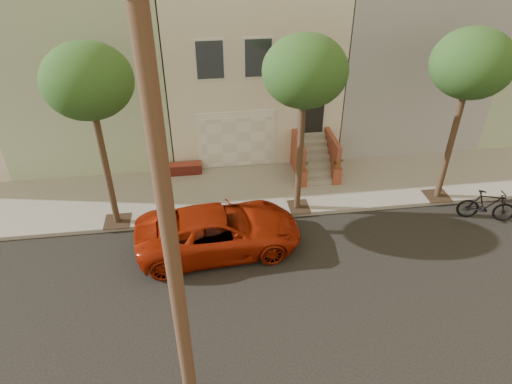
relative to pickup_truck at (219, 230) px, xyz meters
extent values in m
plane|color=black|center=(1.98, -2.15, -0.74)|extent=(90.00, 90.00, 0.00)
cube|color=gray|center=(1.98, 3.20, -0.67)|extent=(40.00, 3.70, 0.15)
cube|color=beige|center=(1.98, 9.05, 2.91)|extent=(7.00, 8.00, 7.00)
cube|color=gray|center=(-4.82, 9.05, 2.91)|extent=(6.50, 8.00, 7.00)
cube|color=#919399|center=(8.78, 9.05, 2.91)|extent=(6.50, 8.00, 7.00)
cube|color=silver|center=(1.08, 5.07, 0.66)|extent=(3.20, 0.12, 2.50)
cube|color=silver|center=(1.08, 5.01, 0.56)|extent=(2.90, 0.06, 2.20)
cube|color=gray|center=(1.08, 3.20, -0.58)|extent=(3.20, 3.70, 0.02)
cube|color=#9B332A|center=(-1.12, 4.75, -0.37)|extent=(1.40, 0.45, 0.44)
cube|color=black|center=(4.18, 5.02, 1.81)|extent=(1.00, 0.06, 2.00)
cube|color=#3F4751|center=(0.18, 5.02, 4.01)|extent=(1.00, 0.06, 1.40)
cube|color=silver|center=(0.18, 5.04, 4.01)|extent=(1.15, 0.05, 1.55)
cube|color=#3F4751|center=(1.98, 5.02, 4.01)|extent=(1.00, 0.06, 1.40)
cube|color=silver|center=(1.98, 5.04, 4.01)|extent=(1.15, 0.05, 1.55)
cube|color=#3F4751|center=(3.78, 5.02, 4.01)|extent=(1.00, 0.06, 1.40)
cube|color=silver|center=(3.78, 5.04, 4.01)|extent=(1.15, 0.05, 1.55)
cube|color=gray|center=(4.18, 3.23, -0.49)|extent=(1.20, 0.28, 0.20)
cube|color=gray|center=(4.18, 3.51, -0.29)|extent=(1.20, 0.28, 0.20)
cube|color=gray|center=(4.18, 3.79, -0.09)|extent=(1.20, 0.28, 0.20)
cube|color=gray|center=(4.18, 4.07, 0.11)|extent=(1.20, 0.28, 0.20)
cube|color=gray|center=(4.18, 4.35, 0.31)|extent=(1.20, 0.28, 0.20)
cube|color=gray|center=(4.18, 4.63, 0.51)|extent=(1.20, 0.28, 0.20)
cube|color=gray|center=(4.18, 4.91, 0.71)|extent=(1.20, 0.28, 0.20)
cube|color=brown|center=(3.48, 4.07, 0.21)|extent=(0.18, 1.96, 1.60)
cube|color=brown|center=(4.88, 4.07, 0.21)|extent=(0.18, 1.96, 1.60)
cube|color=brown|center=(3.48, 3.19, -0.24)|extent=(0.35, 0.35, 0.70)
imported|color=#1F4318|center=(3.48, 3.19, 0.33)|extent=(0.40, 0.35, 0.45)
cube|color=brown|center=(4.88, 3.19, -0.24)|extent=(0.35, 0.35, 0.70)
imported|color=#1F4318|center=(4.88, 3.19, 0.33)|extent=(0.41, 0.35, 0.45)
cube|color=#2D2116|center=(-3.52, 1.75, -0.59)|extent=(0.90, 0.90, 0.02)
cylinder|color=#322417|center=(-3.52, 1.75, 1.51)|extent=(0.22, 0.22, 4.20)
ellipsoid|color=#1F4318|center=(-3.52, 1.75, 4.56)|extent=(2.70, 2.57, 2.29)
cube|color=#2D2116|center=(2.98, 1.75, -0.59)|extent=(0.90, 0.90, 0.02)
cylinder|color=#322417|center=(2.98, 1.75, 1.51)|extent=(0.22, 0.22, 4.20)
ellipsoid|color=#1F4318|center=(2.98, 1.75, 4.56)|extent=(2.70, 2.57, 2.29)
cube|color=#2D2116|center=(8.48, 1.75, -0.59)|extent=(0.90, 0.90, 0.02)
cylinder|color=#322417|center=(8.48, 1.75, 1.51)|extent=(0.22, 0.22, 4.20)
ellipsoid|color=#1F4318|center=(8.48, 1.75, 4.56)|extent=(2.70, 2.57, 2.29)
cylinder|color=#442C1F|center=(-1.02, -5.35, 4.26)|extent=(0.30, 0.30, 10.00)
imported|color=maroon|center=(0.00, 0.00, 0.00)|extent=(5.51, 2.85, 1.48)
imported|color=black|center=(9.57, 0.32, -0.14)|extent=(2.06, 1.17, 1.20)
camera|label=1|loc=(-0.35, -11.56, 9.16)|focal=31.69mm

